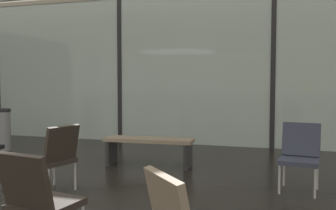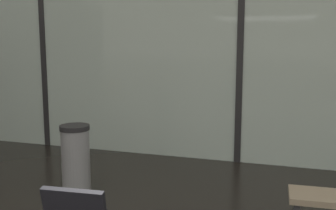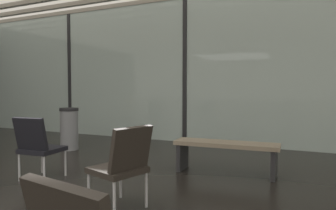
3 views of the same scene
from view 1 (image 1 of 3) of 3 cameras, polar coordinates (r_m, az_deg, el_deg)
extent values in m
cube|color=#A3B7B2|center=(8.96, -7.30, 5.25)|extent=(14.00, 0.08, 3.35)
cube|color=black|center=(8.96, -7.30, 5.25)|extent=(0.10, 0.12, 3.35)
cube|color=black|center=(8.17, 15.78, 5.30)|extent=(0.10, 0.12, 3.35)
ellipsoid|color=silver|center=(12.54, 4.83, 6.98)|extent=(11.98, 4.31, 4.31)
sphere|color=#9D9DA0|center=(14.73, -16.75, 6.33)|extent=(2.37, 2.37, 2.37)
sphere|color=black|center=(11.90, -13.18, 8.64)|extent=(0.28, 0.28, 0.28)
sphere|color=black|center=(11.48, -9.25, 8.88)|extent=(0.28, 0.28, 0.28)
sphere|color=black|center=(11.11, -5.03, 9.08)|extent=(0.28, 0.28, 0.28)
sphere|color=black|center=(10.81, -0.54, 9.25)|extent=(0.28, 0.28, 0.28)
sphere|color=black|center=(10.57, 4.18, 9.37)|extent=(0.28, 0.28, 0.28)
sphere|color=black|center=(10.41, 9.08, 9.43)|extent=(0.28, 0.28, 0.28)
sphere|color=black|center=(10.32, 14.10, 9.41)|extent=(0.28, 0.28, 0.28)
cube|color=#33384C|center=(5.10, 19.41, -8.08)|extent=(0.54, 0.54, 0.06)
cube|color=#33384C|center=(5.27, 19.70, -4.95)|extent=(0.49, 0.21, 0.44)
cylinder|color=#BCBCC1|center=(4.97, 16.66, -10.87)|extent=(0.03, 0.03, 0.37)
cylinder|color=#BCBCC1|center=(4.93, 21.58, -11.09)|extent=(0.03, 0.03, 0.37)
cylinder|color=#BCBCC1|center=(5.38, 17.32, -9.79)|extent=(0.03, 0.03, 0.37)
cylinder|color=#BCBCC1|center=(5.34, 21.86, -9.98)|extent=(0.03, 0.03, 0.37)
cube|color=#28231E|center=(3.34, -18.19, -14.30)|extent=(0.55, 0.55, 0.06)
cube|color=#28231E|center=(3.12, -21.10, -10.82)|extent=(0.50, 0.22, 0.44)
cylinder|color=#BCBCC1|center=(6.45, -24.02, -7.71)|extent=(0.03, 0.03, 0.37)
cube|color=#7F705B|center=(2.32, 0.17, -15.61)|extent=(0.43, 0.45, 0.44)
cube|color=#28231E|center=(5.06, -17.46, -8.14)|extent=(0.60, 0.60, 0.06)
cube|color=#28231E|center=(4.85, -15.92, -5.61)|extent=(0.27, 0.50, 0.44)
cylinder|color=#BCBCC1|center=(5.39, -17.06, -9.74)|extent=(0.03, 0.03, 0.37)
cylinder|color=#BCBCC1|center=(5.15, -20.75, -10.46)|extent=(0.03, 0.03, 0.37)
cylinder|color=#BCBCC1|center=(5.08, -14.03, -10.51)|extent=(0.03, 0.03, 0.37)
cylinder|color=#BCBCC1|center=(4.82, -17.81, -11.35)|extent=(0.03, 0.03, 0.37)
cube|color=#7F705B|center=(6.27, -2.96, -5.35)|extent=(1.52, 0.48, 0.06)
cube|color=#262628|center=(6.54, -8.62, -7.11)|extent=(0.06, 0.36, 0.41)
cube|color=#262628|center=(6.15, 3.08, -7.75)|extent=(0.06, 0.36, 0.41)
cylinder|color=slate|center=(8.39, -24.11, -3.66)|extent=(0.36, 0.36, 0.80)
cylinder|color=black|center=(8.35, -24.19, -0.73)|extent=(0.38, 0.38, 0.06)
camera|label=2|loc=(3.45, -40.33, 11.15)|focal=43.15mm
camera|label=3|loc=(1.80, -18.05, -2.55)|focal=32.61mm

